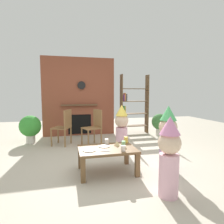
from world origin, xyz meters
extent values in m
plane|color=#BCB29E|center=(0.00, 0.00, 0.00)|extent=(12.00, 12.00, 0.00)
cube|color=brown|center=(-0.38, 2.60, 1.20)|extent=(2.20, 0.18, 2.40)
cube|color=black|center=(-0.38, 2.50, 0.35)|extent=(0.70, 0.02, 0.60)
cube|color=brown|center=(-0.38, 2.46, 0.95)|extent=(1.10, 0.10, 0.04)
cylinder|color=black|center=(-0.30, 2.48, 1.55)|extent=(0.24, 0.04, 0.24)
cube|color=brown|center=(0.94, 2.40, 0.95)|extent=(0.02, 0.28, 1.90)
cube|color=brown|center=(1.82, 2.40, 0.95)|extent=(0.02, 0.28, 1.90)
cube|color=brown|center=(1.38, 2.40, 0.25)|extent=(0.86, 0.28, 0.02)
cube|color=brown|center=(1.38, 2.40, 0.65)|extent=(0.86, 0.28, 0.02)
cube|color=brown|center=(1.38, 2.40, 1.05)|extent=(0.86, 0.28, 0.02)
cube|color=brown|center=(1.38, 2.40, 1.45)|extent=(0.86, 0.28, 0.02)
cube|color=#B23333|center=(1.00, 2.40, 0.36)|extent=(0.03, 0.20, 0.21)
cube|color=#3359A5|center=(1.04, 2.40, 0.38)|extent=(0.04, 0.20, 0.23)
cube|color=#3F8C4C|center=(1.01, 2.40, 0.78)|extent=(0.04, 0.20, 0.25)
cube|color=gold|center=(1.05, 2.40, 0.78)|extent=(0.02, 0.20, 0.24)
cube|color=#8C4C99|center=(1.00, 2.40, 1.16)|extent=(0.03, 0.20, 0.21)
cube|color=#D87F3F|center=(1.05, 2.40, 1.19)|extent=(0.03, 0.20, 0.26)
cube|color=#4C4C51|center=(1.09, 2.40, 1.17)|extent=(0.03, 0.20, 0.23)
cube|color=brown|center=(-0.13, -0.42, 0.39)|extent=(0.94, 0.65, 0.04)
cube|color=brown|center=(-0.56, -0.70, 0.19)|extent=(0.07, 0.07, 0.37)
cube|color=brown|center=(0.29, -0.70, 0.19)|extent=(0.07, 0.07, 0.37)
cube|color=brown|center=(-0.56, -0.15, 0.19)|extent=(0.07, 0.07, 0.37)
cube|color=brown|center=(0.29, -0.15, 0.19)|extent=(0.07, 0.07, 0.37)
cylinder|color=#F2CC4C|center=(0.27, -0.17, 0.47)|extent=(0.08, 0.08, 0.11)
cylinder|color=silver|center=(0.07, -0.65, 0.46)|extent=(0.07, 0.07, 0.09)
cylinder|color=silver|center=(-0.09, -0.17, 0.46)|extent=(0.07, 0.07, 0.09)
cylinder|color=#8CD18C|center=(0.15, -0.42, 0.46)|extent=(0.07, 0.07, 0.10)
cylinder|color=white|center=(-0.43, -0.49, 0.42)|extent=(0.22, 0.22, 0.01)
cylinder|color=white|center=(-0.16, -0.33, 0.42)|extent=(0.19, 0.19, 0.01)
cone|color=#EAC68C|center=(0.06, -0.33, 0.46)|extent=(0.10, 0.10, 0.09)
cube|color=silver|center=(-0.20, -0.59, 0.41)|extent=(0.14, 0.08, 0.01)
cylinder|color=#EAB2C6|center=(0.47, -1.34, 0.28)|extent=(0.25, 0.25, 0.55)
sphere|color=beige|center=(0.47, -1.34, 0.70)|extent=(0.29, 0.29, 0.29)
cone|color=pink|center=(0.47, -1.34, 0.92)|extent=(0.26, 0.26, 0.23)
cylinder|color=#B27FCC|center=(0.89, -0.57, 0.30)|extent=(0.27, 0.27, 0.59)
sphere|color=beige|center=(0.89, -0.57, 0.75)|extent=(0.31, 0.31, 0.31)
cone|color=#4CB766|center=(0.89, -0.57, 0.98)|extent=(0.28, 0.28, 0.25)
cylinder|color=#EAB2C6|center=(0.40, 0.53, 0.28)|extent=(0.25, 0.25, 0.57)
sphere|color=beige|center=(0.40, 0.53, 0.71)|extent=(0.29, 0.29, 0.29)
cone|color=#F2D14C|center=(0.40, 0.53, 0.94)|extent=(0.26, 0.26, 0.23)
cube|color=olive|center=(-0.91, 1.49, 0.44)|extent=(0.53, 0.53, 0.02)
cube|color=olive|center=(-0.74, 1.42, 0.68)|extent=(0.19, 0.38, 0.45)
cylinder|color=olive|center=(-1.00, 1.73, 0.21)|extent=(0.04, 0.04, 0.43)
cylinder|color=olive|center=(-1.15, 1.40, 0.21)|extent=(0.04, 0.04, 0.43)
cylinder|color=olive|center=(-0.67, 1.58, 0.21)|extent=(0.04, 0.04, 0.43)
cylinder|color=olive|center=(-0.82, 1.25, 0.21)|extent=(0.04, 0.04, 0.43)
cube|color=olive|center=(-0.17, 1.28, 0.44)|extent=(0.52, 0.52, 0.02)
cube|color=olive|center=(0.00, 1.34, 0.68)|extent=(0.17, 0.38, 0.45)
cylinder|color=olive|center=(-0.40, 1.38, 0.21)|extent=(0.04, 0.04, 0.43)
cylinder|color=olive|center=(-0.28, 1.04, 0.21)|extent=(0.04, 0.04, 0.43)
cylinder|color=olive|center=(-0.07, 1.51, 0.21)|extent=(0.04, 0.04, 0.43)
cylinder|color=olive|center=(0.06, 1.17, 0.21)|extent=(0.04, 0.04, 0.43)
cylinder|color=beige|center=(2.02, 1.87, 0.11)|extent=(0.21, 0.21, 0.23)
sphere|color=#397336|center=(2.02, 1.87, 0.44)|extent=(0.49, 0.49, 0.49)
cylinder|color=beige|center=(-1.70, 1.88, 0.11)|extent=(0.23, 0.23, 0.22)
sphere|color=green|center=(-1.70, 1.88, 0.45)|extent=(0.56, 0.56, 0.56)
camera|label=1|loc=(-0.78, -3.43, 1.32)|focal=30.61mm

